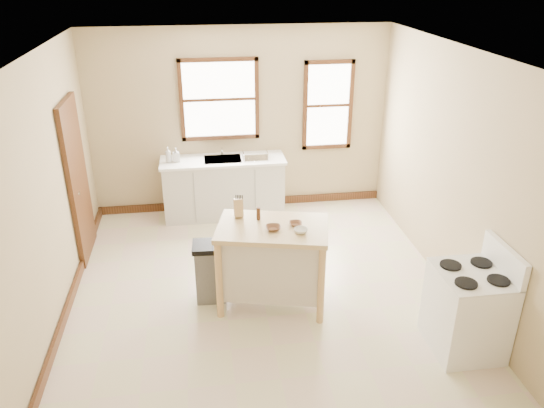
{
  "coord_description": "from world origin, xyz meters",
  "views": [
    {
      "loc": [
        -0.64,
        -5.29,
        3.64
      ],
      "look_at": [
        0.18,
        0.4,
        0.97
      ],
      "focal_mm": 35.0,
      "sensor_mm": 36.0,
      "label": 1
    }
  ],
  "objects_px": {
    "dish_rack": "(255,156)",
    "bowl_b": "(296,224)",
    "trash_bin": "(210,272)",
    "gas_stove": "(469,300)",
    "kitchen_island": "(273,265)",
    "bowl_a": "(273,228)",
    "bowl_c": "(301,231)",
    "soap_bottle_b": "(176,155)",
    "soap_bottle_a": "(168,155)",
    "pepper_grinder": "(258,214)",
    "knife_block": "(239,208)"
  },
  "relations": [
    {
      "from": "gas_stove",
      "to": "bowl_a",
      "type": "bearing_deg",
      "value": 151.75
    },
    {
      "from": "pepper_grinder",
      "to": "trash_bin",
      "type": "height_order",
      "value": "pepper_grinder"
    },
    {
      "from": "soap_bottle_b",
      "to": "pepper_grinder",
      "type": "distance_m",
      "value": 2.41
    },
    {
      "from": "kitchen_island",
      "to": "bowl_a",
      "type": "distance_m",
      "value": 0.52
    },
    {
      "from": "soap_bottle_a",
      "to": "bowl_a",
      "type": "bearing_deg",
      "value": -58.2
    },
    {
      "from": "trash_bin",
      "to": "gas_stove",
      "type": "xyz_separation_m",
      "value": [
        2.51,
        -1.22,
        0.21
      ]
    },
    {
      "from": "soap_bottle_b",
      "to": "knife_block",
      "type": "height_order",
      "value": "knife_block"
    },
    {
      "from": "trash_bin",
      "to": "soap_bottle_a",
      "type": "bearing_deg",
      "value": 105.6
    },
    {
      "from": "soap_bottle_b",
      "to": "bowl_c",
      "type": "height_order",
      "value": "soap_bottle_b"
    },
    {
      "from": "pepper_grinder",
      "to": "gas_stove",
      "type": "bearing_deg",
      "value": -32.48
    },
    {
      "from": "pepper_grinder",
      "to": "trash_bin",
      "type": "relative_size",
      "value": 0.21
    },
    {
      "from": "pepper_grinder",
      "to": "soap_bottle_b",
      "type": "bearing_deg",
      "value": 113.2
    },
    {
      "from": "dish_rack",
      "to": "bowl_b",
      "type": "distance_m",
      "value": 2.36
    },
    {
      "from": "knife_block",
      "to": "gas_stove",
      "type": "xyz_separation_m",
      "value": [
        2.16,
        -1.35,
        -0.51
      ]
    },
    {
      "from": "soap_bottle_b",
      "to": "trash_bin",
      "type": "relative_size",
      "value": 0.29
    },
    {
      "from": "kitchen_island",
      "to": "bowl_a",
      "type": "xyz_separation_m",
      "value": [
        -0.0,
        -0.08,
        0.51
      ]
    },
    {
      "from": "dish_rack",
      "to": "bowl_a",
      "type": "xyz_separation_m",
      "value": [
        -0.09,
        -2.42,
        0.04
      ]
    },
    {
      "from": "soap_bottle_a",
      "to": "bowl_b",
      "type": "distance_m",
      "value": 2.8
    },
    {
      "from": "kitchen_island",
      "to": "bowl_b",
      "type": "xyz_separation_m",
      "value": [
        0.25,
        -0.01,
        0.51
      ]
    },
    {
      "from": "kitchen_island",
      "to": "pepper_grinder",
      "type": "relative_size",
      "value": 8.05
    },
    {
      "from": "dish_rack",
      "to": "knife_block",
      "type": "relative_size",
      "value": 1.88
    },
    {
      "from": "bowl_a",
      "to": "gas_stove",
      "type": "xyz_separation_m",
      "value": [
        1.82,
        -0.98,
        -0.43
      ]
    },
    {
      "from": "soap_bottle_a",
      "to": "gas_stove",
      "type": "height_order",
      "value": "same"
    },
    {
      "from": "soap_bottle_a",
      "to": "trash_bin",
      "type": "distance_m",
      "value": 2.37
    },
    {
      "from": "kitchen_island",
      "to": "bowl_c",
      "type": "relative_size",
      "value": 8.02
    },
    {
      "from": "soap_bottle_a",
      "to": "trash_bin",
      "type": "relative_size",
      "value": 0.32
    },
    {
      "from": "bowl_c",
      "to": "kitchen_island",
      "type": "bearing_deg",
      "value": 145.18
    },
    {
      "from": "soap_bottle_a",
      "to": "pepper_grinder",
      "type": "distance_m",
      "value": 2.45
    },
    {
      "from": "trash_bin",
      "to": "pepper_grinder",
      "type": "bearing_deg",
      "value": 4.43
    },
    {
      "from": "bowl_a",
      "to": "bowl_c",
      "type": "bearing_deg",
      "value": -21.47
    },
    {
      "from": "bowl_c",
      "to": "soap_bottle_a",
      "type": "bearing_deg",
      "value": 119.72
    },
    {
      "from": "bowl_c",
      "to": "gas_stove",
      "type": "bearing_deg",
      "value": -29.41
    },
    {
      "from": "kitchen_island",
      "to": "gas_stove",
      "type": "distance_m",
      "value": 2.1
    },
    {
      "from": "pepper_grinder",
      "to": "soap_bottle_a",
      "type": "bearing_deg",
      "value": 115.73
    },
    {
      "from": "bowl_b",
      "to": "knife_block",
      "type": "bearing_deg",
      "value": 153.04
    },
    {
      "from": "soap_bottle_a",
      "to": "dish_rack",
      "type": "bearing_deg",
      "value": 3.81
    },
    {
      "from": "bowl_b",
      "to": "trash_bin",
      "type": "distance_m",
      "value": 1.16
    },
    {
      "from": "pepper_grinder",
      "to": "gas_stove",
      "type": "relative_size",
      "value": 0.13
    },
    {
      "from": "soap_bottle_b",
      "to": "gas_stove",
      "type": "relative_size",
      "value": 0.18
    },
    {
      "from": "kitchen_island",
      "to": "bowl_c",
      "type": "xyz_separation_m",
      "value": [
        0.28,
        -0.19,
        0.52
      ]
    },
    {
      "from": "knife_block",
      "to": "trash_bin",
      "type": "xyz_separation_m",
      "value": [
        -0.36,
        -0.13,
        -0.72
      ]
    },
    {
      "from": "bowl_a",
      "to": "kitchen_island",
      "type": "bearing_deg",
      "value": 86.49
    },
    {
      "from": "pepper_grinder",
      "to": "bowl_c",
      "type": "bearing_deg",
      "value": -42.3
    },
    {
      "from": "dish_rack",
      "to": "bowl_b",
      "type": "bearing_deg",
      "value": -77.92
    },
    {
      "from": "soap_bottle_b",
      "to": "trash_bin",
      "type": "height_order",
      "value": "soap_bottle_b"
    },
    {
      "from": "soap_bottle_b",
      "to": "knife_block",
      "type": "distance_m",
      "value": 2.23
    },
    {
      "from": "kitchen_island",
      "to": "pepper_grinder",
      "type": "height_order",
      "value": "pepper_grinder"
    },
    {
      "from": "soap_bottle_b",
      "to": "pepper_grinder",
      "type": "relative_size",
      "value": 1.39
    },
    {
      "from": "trash_bin",
      "to": "gas_stove",
      "type": "relative_size",
      "value": 0.63
    },
    {
      "from": "bowl_c",
      "to": "trash_bin",
      "type": "height_order",
      "value": "bowl_c"
    }
  ]
}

